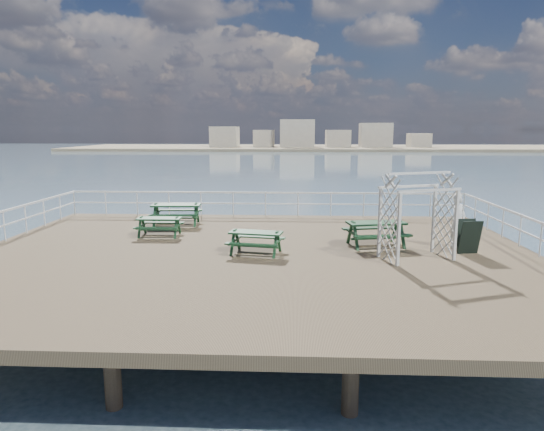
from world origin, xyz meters
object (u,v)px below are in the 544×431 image
(trellis_arbor, at_px, (417,221))
(picnic_table_c, at_px, (376,229))
(picnic_table_d, at_px, (256,238))
(picnic_table_b, at_px, (159,223))
(person, at_px, (458,221))
(picnic_table_a, at_px, (176,210))

(trellis_arbor, bearing_deg, picnic_table_c, 100.77)
(picnic_table_d, relative_size, trellis_arbor, 0.71)
(picnic_table_b, distance_m, person, 10.42)
(trellis_arbor, relative_size, person, 1.45)
(picnic_table_d, relative_size, person, 1.03)
(picnic_table_b, relative_size, picnic_table_d, 0.86)
(picnic_table_b, distance_m, picnic_table_c, 7.79)
(picnic_table_c, relative_size, person, 1.21)
(picnic_table_b, height_order, picnic_table_c, picnic_table_c)
(picnic_table_c, bearing_deg, picnic_table_b, 159.58)
(picnic_table_b, bearing_deg, trellis_arbor, -18.60)
(picnic_table_a, relative_size, person, 1.14)
(picnic_table_a, distance_m, picnic_table_b, 2.18)
(picnic_table_d, bearing_deg, person, 19.96)
(picnic_table_c, xyz_separation_m, trellis_arbor, (0.95, -1.56, 0.57))
(trellis_arbor, bearing_deg, picnic_table_d, 154.97)
(picnic_table_c, bearing_deg, picnic_table_a, 144.53)
(picnic_table_a, relative_size, picnic_table_d, 1.11)
(picnic_table_d, xyz_separation_m, person, (6.58, 1.09, 0.39))
(picnic_table_b, bearing_deg, person, -7.99)
(picnic_table_a, distance_m, picnic_table_c, 8.32)
(picnic_table_c, distance_m, picnic_table_d, 4.12)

